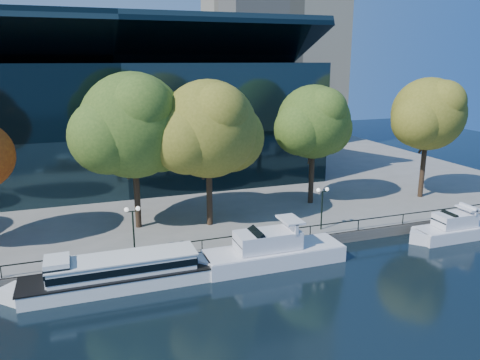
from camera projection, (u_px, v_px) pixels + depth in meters
name	position (u px, v px, depth m)	size (l,w,h in m)	color
ground	(213.00, 279.00, 35.99)	(160.00, 160.00, 0.00)	black
promenade	(144.00, 170.00, 69.07)	(90.00, 67.08, 1.00)	slate
railing	(202.00, 240.00, 38.47)	(88.20, 0.08, 0.99)	black
convention_building	(116.00, 121.00, 61.59)	(50.00, 24.57, 21.43)	black
tour_boat	(112.00, 272.00, 34.35)	(14.96, 3.34, 2.84)	white
cruiser_near	(268.00, 251.00, 38.27)	(12.93, 3.33, 3.75)	white
cruiser_far	(454.00, 228.00, 43.96)	(9.57, 2.65, 3.13)	white
tree_2	(136.00, 128.00, 41.95)	(11.90, 9.76, 14.41)	black
tree_3	(210.00, 131.00, 42.73)	(11.25, 9.22, 13.72)	black
tree_4	(315.00, 123.00, 49.57)	(9.76, 8.00, 12.87)	black
tree_5	(430.00, 116.00, 51.74)	(10.02, 8.22, 13.53)	black
lamp_1	(133.00, 219.00, 37.38)	(1.26, 0.36, 4.03)	black
lamp_2	(322.00, 199.00, 42.90)	(1.26, 0.36, 4.03)	black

